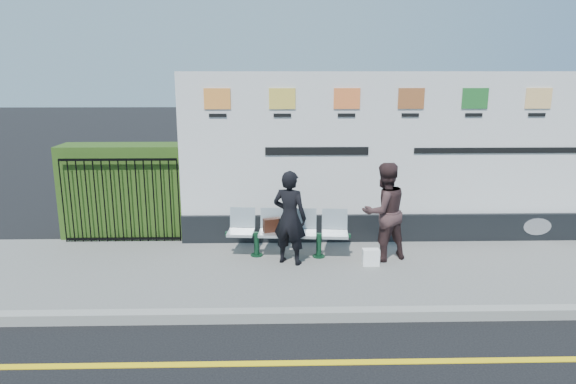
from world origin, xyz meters
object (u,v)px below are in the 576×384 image
object	(u,v)px
bench	(288,244)
woman_left	(290,218)
billboard	(406,170)
woman_right	(384,212)

from	to	relation	value
bench	woman_left	bearing A→B (deg)	-80.53
billboard	bench	xyz separation A→B (m)	(-2.13, -0.83, -1.09)
bench	woman_right	bearing A→B (deg)	-0.61
billboard	woman_right	bearing A→B (deg)	-120.55
bench	woman_right	size ratio (longest dim) A/B	1.23
woman_left	woman_right	bearing A→B (deg)	-150.29
billboard	woman_right	size ratio (longest dim) A/B	4.99
woman_right	bench	bearing A→B (deg)	-27.16
bench	woman_right	world-z (taller)	woman_right
bench	billboard	bearing A→B (deg)	26.01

